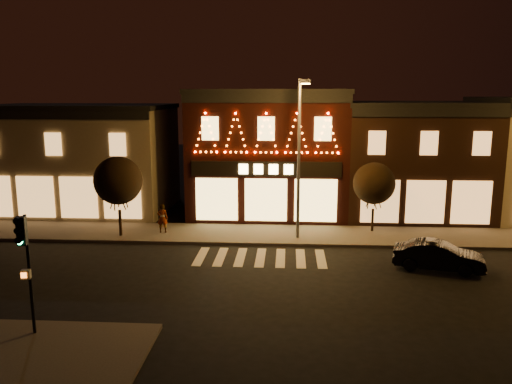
# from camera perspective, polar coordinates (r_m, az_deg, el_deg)

# --- Properties ---
(ground) EXTENTS (120.00, 120.00, 0.00)m
(ground) POSITION_cam_1_polar(r_m,az_deg,el_deg) (22.10, -0.08, -10.52)
(ground) COLOR black
(ground) RESTS_ON ground
(sidewalk_far) EXTENTS (44.00, 4.00, 0.15)m
(sidewalk_far) POSITION_cam_1_polar(r_m,az_deg,el_deg) (29.63, 4.80, -4.77)
(sidewalk_far) COLOR #47423D
(sidewalk_far) RESTS_ON ground
(sidewalk_near) EXTENTS (7.00, 7.00, 0.15)m
(sidewalk_near) POSITION_cam_1_polar(r_m,az_deg,el_deg) (17.18, -25.33, -18.00)
(sidewalk_near) COLOR #47423D
(sidewalk_near) RESTS_ON ground
(building_left) EXTENTS (12.20, 8.28, 7.30)m
(building_left) POSITION_cam_1_polar(r_m,az_deg,el_deg) (37.63, -18.83, 3.62)
(building_left) COLOR #7F755A
(building_left) RESTS_ON ground
(building_pulp) EXTENTS (10.20, 8.34, 8.30)m
(building_pulp) POSITION_cam_1_polar(r_m,az_deg,el_deg) (34.74, 1.41, 4.47)
(building_pulp) COLOR black
(building_pulp) RESTS_ON ground
(building_right_a) EXTENTS (9.20, 8.28, 7.50)m
(building_right_a) POSITION_cam_1_polar(r_m,az_deg,el_deg) (35.73, 16.85, 3.53)
(building_right_a) COLOR black
(building_right_a) RESTS_ON ground
(traffic_signal_near) EXTENTS (0.33, 0.43, 4.08)m
(traffic_signal_near) POSITION_cam_1_polar(r_m,az_deg,el_deg) (18.35, -24.23, -6.06)
(traffic_signal_near) COLOR black
(traffic_signal_near) RESTS_ON sidewalk_near
(streetlamp_mid) EXTENTS (0.61, 1.99, 8.66)m
(streetlamp_mid) POSITION_cam_1_polar(r_m,az_deg,el_deg) (27.69, 4.86, 4.99)
(streetlamp_mid) COLOR #59595E
(streetlamp_mid) RESTS_ON sidewalk_far
(tree_left) EXTENTS (2.69, 2.69, 4.49)m
(tree_left) POSITION_cam_1_polar(r_m,az_deg,el_deg) (29.52, -15.04, 1.23)
(tree_left) COLOR black
(tree_left) RESTS_ON sidewalk_far
(tree_right) EXTENTS (2.41, 2.41, 4.02)m
(tree_right) POSITION_cam_1_polar(r_m,az_deg,el_deg) (30.26, 12.96, 0.93)
(tree_right) COLOR black
(tree_right) RESTS_ON sidewalk_far
(dark_sedan) EXTENTS (4.28, 2.42, 1.34)m
(dark_sedan) POSITION_cam_1_polar(r_m,az_deg,el_deg) (25.39, 19.57, -6.70)
(dark_sedan) COLOR black
(dark_sedan) RESTS_ON ground
(pedestrian) EXTENTS (0.64, 0.44, 1.67)m
(pedestrian) POSITION_cam_1_polar(r_m,az_deg,el_deg) (30.09, -10.32, -2.88)
(pedestrian) COLOR gray
(pedestrian) RESTS_ON sidewalk_far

